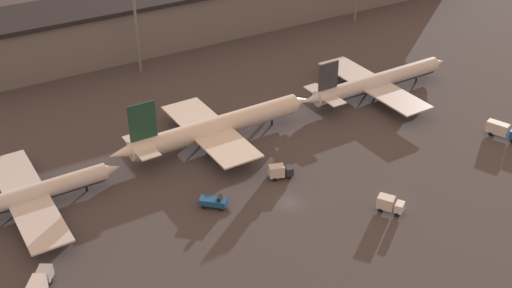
# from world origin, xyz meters

# --- Properties ---
(ground) EXTENTS (600.00, 600.00, 0.00)m
(ground) POSITION_xyz_m (0.00, 0.00, 0.00)
(ground) COLOR #423F44
(terminal_building) EXTENTS (237.08, 20.82, 15.34)m
(terminal_building) POSITION_xyz_m (0.00, 86.18, 7.73)
(terminal_building) COLOR slate
(terminal_building) RESTS_ON ground
(airplane_0) EXTENTS (35.08, 34.26, 13.75)m
(airplane_0) POSITION_xyz_m (-42.71, 23.60, 3.11)
(airplane_0) COLOR silver
(airplane_0) RESTS_ON ground
(airplane_1) EXTENTS (49.36, 30.52, 14.35)m
(airplane_1) POSITION_xyz_m (-1.61, 27.14, 3.79)
(airplane_1) COLOR white
(airplane_1) RESTS_ON ground
(airplane_2) EXTENTS (46.05, 34.17, 12.43)m
(airplane_2) POSITION_xyz_m (43.96, 27.15, 3.44)
(airplane_2) COLOR silver
(airplane_2) RESTS_ON ground
(service_vehicle_0) EXTENTS (4.64, 7.89, 3.27)m
(service_vehicle_0) POSITION_xyz_m (54.64, -3.73, 1.84)
(service_vehicle_0) COLOR #195199
(service_vehicle_0) RESTS_ON ground
(service_vehicle_1) EXTENTS (5.27, 5.06, 2.76)m
(service_vehicle_1) POSITION_xyz_m (-13.08, 6.22, 1.30)
(service_vehicle_1) COLOR #195199
(service_vehicle_1) RESTS_ON ground
(service_vehicle_2) EXTENTS (4.56, 5.33, 3.09)m
(service_vehicle_2) POSITION_xyz_m (14.80, -11.83, 1.72)
(service_vehicle_2) COLOR white
(service_vehicle_2) RESTS_ON ground
(service_vehicle_3) EXTENTS (6.16, 7.84, 3.53)m
(service_vehicle_3) POSITION_xyz_m (-47.76, -0.24, 1.97)
(service_vehicle_3) COLOR #9EA3A8
(service_vehicle_3) RESTS_ON ground
(service_vehicle_4) EXTENTS (5.29, 3.46, 3.06)m
(service_vehicle_4) POSITION_xyz_m (2.99, 7.98, 1.71)
(service_vehicle_4) COLOR #282D38
(service_vehicle_4) RESTS_ON ground
(lamp_post_1) EXTENTS (1.80, 1.80, 25.85)m
(lamp_post_1) POSITION_xyz_m (-2.03, 70.36, 16.37)
(lamp_post_1) COLOR slate
(lamp_post_1) RESTS_ON ground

